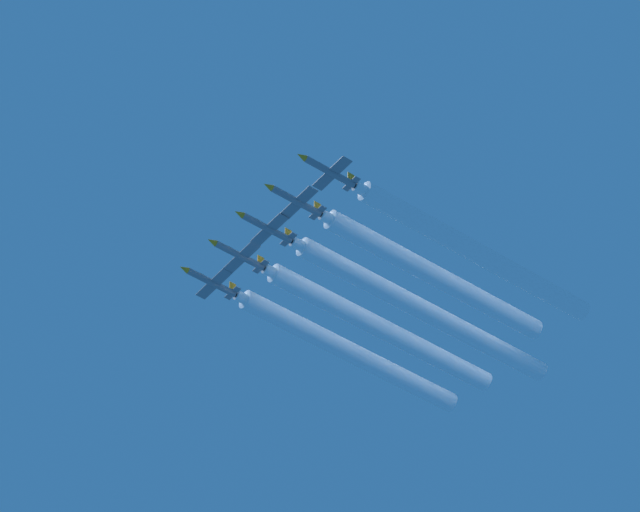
# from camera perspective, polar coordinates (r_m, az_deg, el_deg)

# --- Properties ---
(jet_far_left) EXTENTS (9.13, 13.29, 3.19)m
(jet_far_left) POSITION_cam_1_polar(r_m,az_deg,el_deg) (343.22, 0.24, 2.53)
(jet_far_left) COLOR slate
(jet_inner_left) EXTENTS (9.13, 13.29, 3.19)m
(jet_inner_left) POSITION_cam_1_polar(r_m,az_deg,el_deg) (348.50, -0.76, 1.66)
(jet_inner_left) COLOR slate
(jet_center) EXTENTS (9.13, 13.29, 3.19)m
(jet_center) POSITION_cam_1_polar(r_m,az_deg,el_deg) (353.18, -1.62, 0.86)
(jet_center) COLOR slate
(jet_inner_right) EXTENTS (9.13, 13.29, 3.19)m
(jet_inner_right) POSITION_cam_1_polar(r_m,az_deg,el_deg) (359.41, -2.44, 0.04)
(jet_inner_right) COLOR slate
(jet_far_right) EXTENTS (9.13, 13.29, 3.19)m
(jet_far_right) POSITION_cam_1_polar(r_m,az_deg,el_deg) (364.86, -3.27, -0.76)
(jet_far_right) COLOR slate
(smoke_trail_far_left) EXTENTS (3.90, 55.54, 3.90)m
(smoke_trail_far_left) POSITION_cam_1_polar(r_m,az_deg,el_deg) (358.76, 4.53, 0.16)
(smoke_trail_far_left) COLOR white
(smoke_trail_inner_left) EXTENTS (3.90, 52.36, 3.90)m
(smoke_trail_inner_left) POSITION_cam_1_polar(r_m,az_deg,el_deg) (363.01, 3.33, -0.53)
(smoke_trail_inner_left) COLOR white
(smoke_trail_center) EXTENTS (3.90, 61.58, 3.90)m
(smoke_trail_center) POSITION_cam_1_polar(r_m,az_deg,el_deg) (369.71, 3.00, -1.57)
(smoke_trail_center) COLOR white
(smoke_trail_inner_right) EXTENTS (3.90, 54.81, 3.90)m
(smoke_trail_inner_right) POSITION_cam_1_polar(r_m,az_deg,el_deg) (374.10, 1.74, -2.11)
(smoke_trail_inner_right) COLOR white
(smoke_trail_far_right) EXTENTS (3.90, 53.47, 3.90)m
(smoke_trail_far_right) POSITION_cam_1_polar(r_m,az_deg,el_deg) (379.03, 0.80, -2.81)
(smoke_trail_far_right) COLOR white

